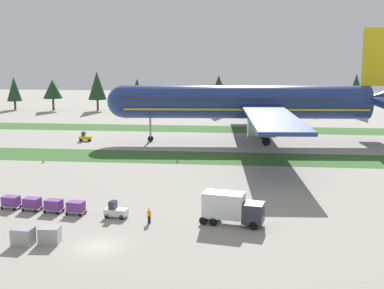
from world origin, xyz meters
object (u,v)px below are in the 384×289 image
at_px(cargo_dolly_third, 32,203).
at_px(taxiway_marker_0, 43,161).
at_px(airliner, 253,102).
at_px(cargo_dolly_lead, 76,207).
at_px(uld_container_1, 23,236).
at_px(baggage_tug, 115,211).
at_px(catering_truck, 232,208).
at_px(pushback_tractor, 85,137).
at_px(ground_crew_marshaller, 149,215).
at_px(uld_container_0, 50,235).
at_px(cargo_dolly_fourth, 11,201).
at_px(taxiway_marker_1, 177,160).
at_px(cargo_dolly_second, 54,205).

bearing_deg(cargo_dolly_third, taxiway_marker_0, -152.06).
bearing_deg(airliner, cargo_dolly_lead, 153.24).
bearing_deg(uld_container_1, baggage_tug, 51.92).
xyz_separation_m(catering_truck, pushback_tractor, (-32.70, 50.33, -1.14)).
bearing_deg(ground_crew_marshaller, uld_container_1, -112.90).
bearing_deg(uld_container_0, catering_truck, 22.28).
distance_m(airliner, baggage_tug, 54.95).
xyz_separation_m(uld_container_0, taxiway_marker_0, (-15.23, 35.86, -0.55)).
xyz_separation_m(cargo_dolly_lead, taxiway_marker_0, (-14.85, 26.76, -0.65)).
distance_m(cargo_dolly_third, ground_crew_marshaller, 15.23).
bearing_deg(ground_crew_marshaller, cargo_dolly_lead, -160.22).
distance_m(pushback_tractor, ground_crew_marshaller, 55.97).
height_order(airliner, pushback_tractor, airliner).
relative_size(airliner, baggage_tug, 27.57).
bearing_deg(uld_container_1, ground_crew_marshaller, 33.90).
bearing_deg(pushback_tractor, cargo_dolly_lead, 12.37).
relative_size(pushback_tractor, ground_crew_marshaller, 1.54).
height_order(airliner, cargo_dolly_third, airliner).
bearing_deg(catering_truck, pushback_tractor, -135.87).
bearing_deg(taxiway_marker_0, catering_truck, -40.62).
distance_m(airliner, uld_container_1, 65.74).
relative_size(airliner, uld_container_0, 38.11).
xyz_separation_m(airliner, cargo_dolly_third, (-27.12, -50.27, -7.60)).
height_order(baggage_tug, uld_container_1, baggage_tug).
height_order(cargo_dolly_third, ground_crew_marshaller, ground_crew_marshaller).
bearing_deg(airliner, catering_truck, 172.68).
relative_size(pushback_tractor, taxiway_marker_0, 5.03).
relative_size(baggage_tug, cargo_dolly_fourth, 1.15).
bearing_deg(pushback_tractor, ground_crew_marshaller, 20.79).
bearing_deg(baggage_tug, taxiway_marker_1, -177.51).
distance_m(baggage_tug, taxiway_marker_1, 30.43).
relative_size(cargo_dolly_lead, taxiway_marker_0, 4.49).
relative_size(catering_truck, pushback_tractor, 2.71).
distance_m(cargo_dolly_fourth, catering_truck, 27.17).
relative_size(uld_container_0, taxiway_marker_1, 3.15).
distance_m(uld_container_1, taxiway_marker_0, 38.70).
bearing_deg(uld_container_1, uld_container_0, 15.23).
height_order(cargo_dolly_lead, taxiway_marker_0, cargo_dolly_lead).
distance_m(cargo_dolly_second, cargo_dolly_third, 2.90).
relative_size(airliner, taxiway_marker_1, 120.10).
height_order(baggage_tug, cargo_dolly_third, baggage_tug).
bearing_deg(baggage_tug, ground_crew_marshaller, 79.63).
xyz_separation_m(ground_crew_marshaller, taxiway_marker_1, (-1.01, 31.71, -0.63)).
xyz_separation_m(baggage_tug, uld_container_0, (-4.59, -8.36, 0.01)).
height_order(cargo_dolly_third, catering_truck, catering_truck).
bearing_deg(pushback_tractor, catering_truck, 28.96).
height_order(uld_container_1, taxiway_marker_1, uld_container_1).
distance_m(cargo_dolly_second, taxiway_marker_1, 31.12).
height_order(cargo_dolly_lead, uld_container_1, uld_container_1).
bearing_deg(cargo_dolly_lead, cargo_dolly_fourth, -90.00).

